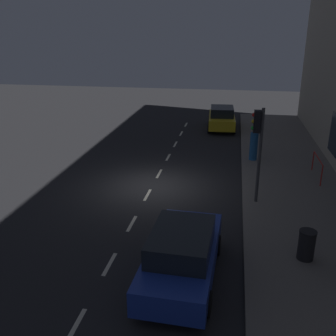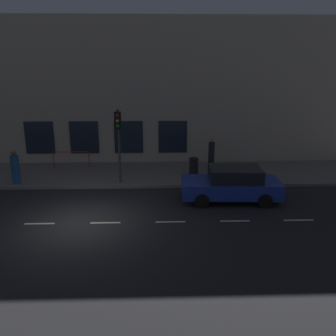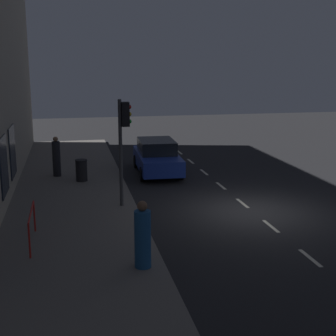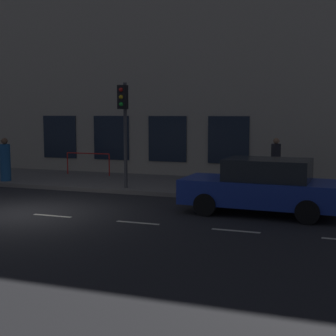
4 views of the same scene
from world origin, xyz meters
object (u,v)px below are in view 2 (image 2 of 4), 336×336
at_px(traffic_light, 118,132).
at_px(pedestrian_1, 211,155).
at_px(parked_car_0, 232,184).
at_px(trash_bin, 194,166).
at_px(pedestrian_0, 15,169).

bearing_deg(traffic_light, pedestrian_1, -64.03).
relative_size(parked_car_0, pedestrian_1, 2.52).
bearing_deg(parked_car_0, trash_bin, 23.19).
distance_m(traffic_light, trash_bin, 4.72).
xyz_separation_m(parked_car_0, pedestrian_1, (4.62, 0.25, 0.19)).
distance_m(parked_car_0, pedestrian_0, 10.89).
height_order(parked_car_0, pedestrian_1, pedestrian_1).
bearing_deg(parked_car_0, traffic_light, 69.99).
xyz_separation_m(pedestrian_1, trash_bin, (-1.05, 1.13, -0.36)).
xyz_separation_m(pedestrian_0, pedestrian_1, (2.28, -10.39, 0.04)).
relative_size(pedestrian_1, trash_bin, 1.92).
relative_size(pedestrian_0, pedestrian_1, 0.96).
relative_size(traffic_light, pedestrian_1, 2.11).
relative_size(traffic_light, parked_car_0, 0.84).
xyz_separation_m(traffic_light, parked_car_0, (-2.16, -5.31, -2.03)).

